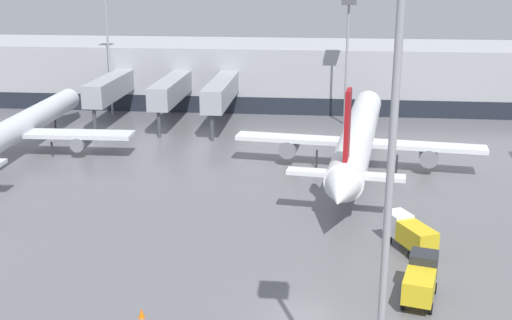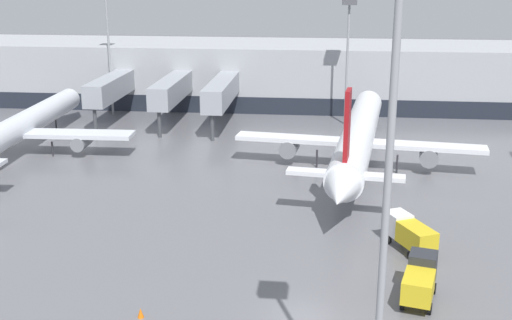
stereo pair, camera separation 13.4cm
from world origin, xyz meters
name	(u,v)px [view 1 (the left image)]	position (x,y,z in m)	size (l,w,h in m)	color
ground_plane	(304,317)	(0.00, 0.00, 0.00)	(320.00, 320.00, 0.00)	slate
terminal_building	(316,74)	(-0.26, 61.78, 4.50)	(160.00, 31.50, 9.00)	#9EA0A5
parked_jet_0	(358,137)	(4.47, 30.09, 3.32)	(25.37, 40.47, 10.69)	silver
parked_jet_3	(16,129)	(-32.56, 31.37, 2.84)	(25.85, 38.46, 9.00)	silver
service_truck_1	(409,232)	(7.29, 10.14, 1.45)	(3.60, 5.12, 2.40)	gold
service_truck_3	(421,278)	(7.09, 2.75, 1.49)	(2.72, 4.60, 2.68)	gold
traffic_cone_2	(141,313)	(-9.54, -1.05, 0.30)	(0.39, 0.39, 0.60)	orange
apron_light_mast_0	(105,5)	(-28.47, 51.65, 14.93)	(1.80, 1.80, 19.01)	gray
apron_light_mast_3	(397,70)	(3.28, -10.89, 16.40)	(1.80, 1.80, 21.20)	gray
apron_light_mast_4	(348,24)	(3.72, 49.28, 12.92)	(1.80, 1.80, 16.12)	gray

